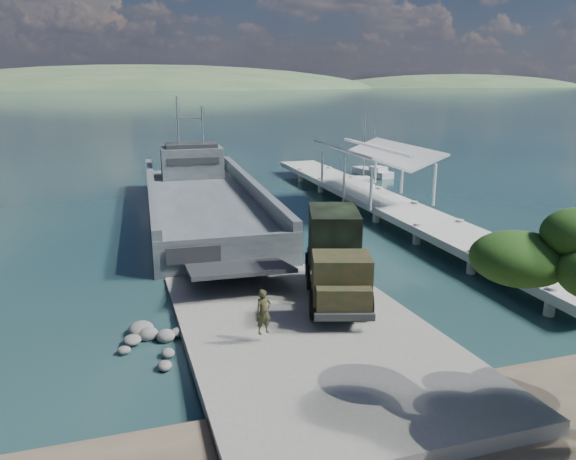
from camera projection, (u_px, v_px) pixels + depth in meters
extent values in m
plane|color=#1A3A3F|center=(299.00, 329.00, 24.32)|extent=(1400.00, 1400.00, 0.00)
cube|color=slate|center=(307.00, 334.00, 23.34)|extent=(10.00, 18.00, 0.50)
cube|color=#9B9C92|center=(384.00, 202.00, 44.36)|extent=(4.00, 44.00, 0.50)
cube|color=#40484B|center=(204.00, 211.00, 44.12)|extent=(9.66, 28.07, 2.31)
cube|color=#40484B|center=(152.00, 192.00, 42.74)|extent=(1.91, 27.69, 1.20)
cube|color=#40484B|center=(252.00, 187.00, 44.60)|extent=(1.91, 27.69, 1.20)
cube|color=#40484B|center=(230.00, 257.00, 31.13)|extent=(8.32, 0.78, 2.40)
cube|color=#40484B|center=(192.00, 162.00, 52.08)|extent=(5.71, 3.96, 2.77)
cube|color=#282A2D|center=(191.00, 145.00, 51.67)|extent=(4.76, 3.18, 0.37)
cylinder|color=gray|center=(178.00, 122.00, 50.84)|extent=(0.15, 0.15, 4.62)
cylinder|color=gray|center=(202.00, 127.00, 51.50)|extent=(0.15, 0.15, 3.69)
cylinder|color=black|center=(315.00, 304.00, 24.12)|extent=(0.80, 1.35, 1.28)
cylinder|color=black|center=(367.00, 304.00, 24.13)|extent=(0.80, 1.35, 1.28)
cylinder|color=black|center=(311.00, 277.00, 27.34)|extent=(0.80, 1.35, 1.28)
cylinder|color=black|center=(358.00, 277.00, 27.35)|extent=(0.80, 1.35, 1.28)
cylinder|color=black|center=(310.00, 264.00, 29.24)|extent=(0.80, 1.35, 1.28)
cylinder|color=black|center=(353.00, 264.00, 29.24)|extent=(0.80, 1.35, 1.28)
cube|color=black|center=(336.00, 279.00, 26.74)|extent=(4.25, 7.77, 0.25)
cube|color=black|center=(341.00, 277.00, 23.91)|extent=(2.92, 2.60, 1.96)
cube|color=black|center=(344.00, 299.00, 22.90)|extent=(2.42, 1.51, 0.98)
cube|color=black|center=(333.00, 263.00, 27.97)|extent=(3.67, 5.04, 0.34)
cube|color=black|center=(334.00, 234.00, 27.79)|extent=(3.35, 4.26, 2.45)
cube|color=#282A2D|center=(345.00, 317.00, 22.58)|extent=(2.42, 0.95, 0.29)
imported|color=black|center=(264.00, 321.00, 21.80)|extent=(0.75, 0.59, 1.79)
cube|color=silver|center=(363.00, 186.00, 55.00)|extent=(3.49, 6.27, 0.99)
cube|color=silver|center=(365.00, 181.00, 53.77)|extent=(1.99, 2.13, 0.66)
cylinder|color=gray|center=(364.00, 150.00, 54.06)|extent=(0.11, 0.11, 6.57)
cube|color=silver|center=(372.00, 173.00, 62.34)|extent=(2.72, 5.71, 0.90)
cube|color=silver|center=(378.00, 169.00, 61.35)|extent=(1.70, 1.86, 0.60)
cylinder|color=gray|center=(373.00, 144.00, 61.49)|extent=(0.10, 0.10, 6.00)
ellipsoid|color=#13340E|center=(519.00, 258.00, 16.21)|extent=(2.75, 2.75, 1.57)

